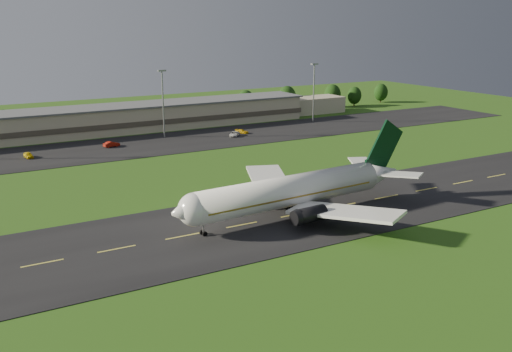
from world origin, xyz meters
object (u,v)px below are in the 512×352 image
service_vehicle_a (28,155)px  service_vehicle_c (234,134)px  service_vehicle_b (112,144)px  light_mast_east (314,86)px  service_vehicle_d (242,131)px  light_mast_centre (163,96)px  terminal (150,117)px  airliner (293,191)px

service_vehicle_a → service_vehicle_c: service_vehicle_a is taller
service_vehicle_b → service_vehicle_c: service_vehicle_b is taller
light_mast_east → service_vehicle_d: (-31.60, -6.35, -12.01)m
service_vehicle_d → light_mast_centre: bearing=126.9°
light_mast_east → service_vehicle_c: 38.80m
terminal → service_vehicle_d: size_ratio=33.76×
light_mast_east → service_vehicle_a: bearing=-174.9°
service_vehicle_a → service_vehicle_c: size_ratio=0.84×
light_mast_centre → service_vehicle_b: bearing=-161.9°
light_mast_centre → service_vehicle_c: bearing=-25.6°
airliner → service_vehicle_d: airliner is taller
light_mast_east → service_vehicle_a: 96.45m
terminal → service_vehicle_b: 29.47m
service_vehicle_a → service_vehicle_b: bearing=-0.1°
service_vehicle_c → terminal: bearing=167.0°
service_vehicle_b → service_vehicle_d: 41.32m
terminal → light_mast_centre: 18.45m
airliner → service_vehicle_b: airliner is taller
terminal → service_vehicle_c: size_ratio=28.73×
light_mast_centre → service_vehicle_a: size_ratio=4.80×
light_mast_centre → airliner: bearing=-93.9°
service_vehicle_d → service_vehicle_a: bearing=144.1°
service_vehicle_b → service_vehicle_d: size_ratio=1.07×
light_mast_centre → service_vehicle_c: (19.25, -9.23, -11.94)m
service_vehicle_c → service_vehicle_d: size_ratio=1.18×
terminal → service_vehicle_b: terminal is taller
terminal → service_vehicle_d: bearing=-45.7°
service_vehicle_c → light_mast_east: bearing=56.4°
airliner → service_vehicle_a: (-34.85, 71.37, -3.84)m
service_vehicle_a → service_vehicle_b: service_vehicle_b is taller
service_vehicle_c → service_vehicle_d: (4.15, 2.88, -0.08)m
light_mast_east → service_vehicle_c: light_mast_east is taller
light_mast_centre → service_vehicle_d: 27.06m
service_vehicle_a → service_vehicle_b: (22.42, 2.71, 0.04)m
service_vehicle_a → service_vehicle_b: 22.58m
airliner → service_vehicle_d: bearing=64.8°
service_vehicle_a → terminal: bearing=23.6°
service_vehicle_a → service_vehicle_c: (59.58, -0.66, -0.02)m
service_vehicle_b → service_vehicle_d: bearing=-104.5°
airliner → light_mast_east: 100.57m
service_vehicle_b → light_mast_centre: bearing=-85.7°
terminal → light_mast_centre: (-1.40, -16.18, 8.75)m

